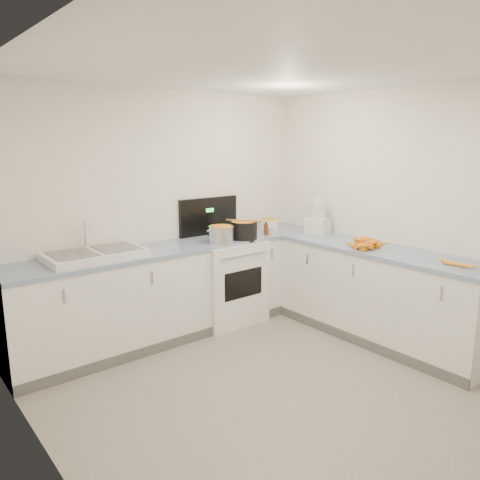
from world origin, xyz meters
TOP-DOWN VIEW (x-y plane):
  - floor at (0.00, 0.00)m, footprint 3.50×4.00m
  - ceiling at (0.00, 0.00)m, footprint 3.50×4.00m
  - wall_back at (0.00, 2.00)m, footprint 3.50×0.00m
  - wall_left at (-1.75, 0.00)m, footprint 0.00×4.00m
  - wall_right at (1.75, 0.00)m, footprint 0.00×4.00m
  - counter_back at (0.00, 1.70)m, footprint 3.50×0.62m
  - counter_right at (1.45, 0.30)m, footprint 0.62×2.20m
  - stove at (0.55, 1.69)m, footprint 0.76×0.65m
  - sink at (-0.90, 1.70)m, footprint 0.86×0.52m
  - steel_pot at (0.39, 1.52)m, footprint 0.35×0.35m
  - black_pot at (0.70, 1.53)m, footprint 0.37×0.37m
  - wooden_spoon at (0.70, 1.53)m, footprint 0.23×0.34m
  - mixing_bowl at (1.30, 1.79)m, footprint 0.28×0.28m
  - extract_bottle at (1.03, 1.54)m, footprint 0.05×0.05m
  - spice_jar at (1.06, 1.49)m, footprint 0.05×0.05m
  - food_processor at (1.56, 1.23)m, footprint 0.25×0.29m
  - carrot_pile at (1.36, 0.42)m, footprint 0.44×0.38m
  - peeled_carrots at (1.39, -0.51)m, footprint 0.12×0.35m
  - peelings at (-1.11, 1.68)m, footprint 0.24×0.29m

SIDE VIEW (x-z plane):
  - floor at x=0.00m, z-range 0.00..0.00m
  - counter_back at x=0.00m, z-range 0.00..0.94m
  - counter_right at x=1.45m, z-range 0.00..0.94m
  - stove at x=0.55m, z-range -0.21..1.15m
  - peeled_carrots at x=1.39m, z-range 0.94..0.98m
  - carrot_pile at x=1.36m, z-range 0.93..1.02m
  - sink at x=-0.90m, z-range 0.82..1.13m
  - spice_jar at x=1.06m, z-range 0.94..1.02m
  - mixing_bowl at x=1.30m, z-range 0.94..1.06m
  - extract_bottle at x=1.03m, z-range 0.94..1.06m
  - peelings at x=-1.11m, z-range 1.01..1.02m
  - steel_pot at x=0.39m, z-range 0.92..1.12m
  - black_pot at x=0.70m, z-range 0.92..1.13m
  - food_processor at x=1.56m, z-range 0.91..1.33m
  - wooden_spoon at x=0.70m, z-range 1.13..1.15m
  - wall_back at x=0.00m, z-range 0.00..2.50m
  - wall_left at x=-1.75m, z-range 0.00..2.50m
  - wall_right at x=1.75m, z-range 0.00..2.50m
  - ceiling at x=0.00m, z-range 2.50..2.50m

